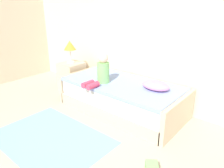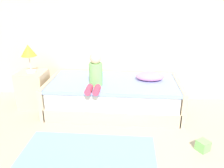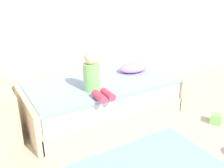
% 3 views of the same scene
% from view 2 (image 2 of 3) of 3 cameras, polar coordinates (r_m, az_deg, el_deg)
% --- Properties ---
extents(wall_rear, '(7.20, 0.10, 2.90)m').
position_cam_2_polar(wall_rear, '(3.93, 11.25, 16.62)').
color(wall_rear, beige).
rests_on(wall_rear, ground).
extents(bed, '(2.11, 1.00, 0.50)m').
position_cam_2_polar(bed, '(3.63, 0.33, -3.06)').
color(bed, beige).
rests_on(bed, ground).
extents(nightstand, '(0.44, 0.44, 0.60)m').
position_cam_2_polar(nightstand, '(3.98, -19.37, -1.23)').
color(nightstand, beige).
rests_on(nightstand, ground).
extents(table_lamp, '(0.24, 0.24, 0.45)m').
position_cam_2_polar(table_lamp, '(3.80, -20.53, 7.69)').
color(table_lamp, silver).
rests_on(table_lamp, nightstand).
extents(child_figure, '(0.20, 0.51, 0.50)m').
position_cam_2_polar(child_figure, '(3.28, -4.29, 2.79)').
color(child_figure, '#7FC672').
rests_on(child_figure, bed).
extents(pillow, '(0.44, 0.30, 0.13)m').
position_cam_2_polar(pillow, '(3.61, 9.60, 1.95)').
color(pillow, '#EA8CC6').
rests_on(pillow, bed).
extents(area_rug, '(1.60, 1.10, 0.01)m').
position_cam_2_polar(area_rug, '(2.69, -6.76, -19.13)').
color(area_rug, '#7AA8CC').
rests_on(area_rug, ground).
extents(toy_block, '(0.19, 0.19, 0.13)m').
position_cam_2_polar(toy_block, '(3.01, 22.18, -14.35)').
color(toy_block, '#7FD872').
rests_on(toy_block, ground).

